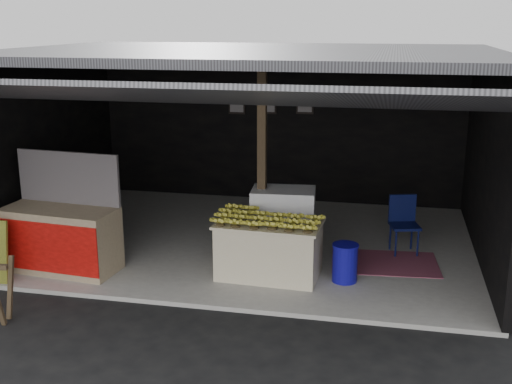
% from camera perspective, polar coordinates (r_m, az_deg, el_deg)
% --- Properties ---
extents(ground, '(80.00, 80.00, 0.00)m').
position_cam_1_polar(ground, '(8.01, -4.40, -10.39)').
color(ground, black).
rests_on(ground, ground).
extents(concrete_slab, '(7.00, 5.00, 0.06)m').
position_cam_1_polar(concrete_slab, '(10.24, -0.46, -4.37)').
color(concrete_slab, gray).
rests_on(concrete_slab, ground).
extents(shophouse, '(7.40, 7.29, 3.02)m').
position_cam_1_polar(shophouse, '(10.05, -0.08, 7.43)').
color(shophouse, black).
rests_on(shophouse, ground).
extents(banana_table, '(1.43, 0.92, 0.77)m').
position_cam_1_polar(banana_table, '(8.69, 1.18, -5.07)').
color(banana_table, beige).
rests_on(banana_table, concrete_slab).
extents(banana_pile, '(1.32, 0.83, 0.15)m').
position_cam_1_polar(banana_pile, '(8.55, 1.20, -2.19)').
color(banana_pile, gold).
rests_on(banana_pile, banana_table).
extents(white_crate, '(0.96, 0.69, 1.01)m').
position_cam_1_polar(white_crate, '(9.40, 2.41, -2.74)').
color(white_crate, white).
rests_on(white_crate, concrete_slab).
extents(neighbor_stall, '(1.63, 0.85, 1.62)m').
position_cam_1_polar(neighbor_stall, '(9.28, -16.96, -3.76)').
color(neighbor_stall, '#998466').
rests_on(neighbor_stall, concrete_slab).
extents(water_barrel, '(0.33, 0.33, 0.49)m').
position_cam_1_polar(water_barrel, '(8.64, 7.90, -6.34)').
color(water_barrel, '#0F0C85').
rests_on(water_barrel, concrete_slab).
extents(plastic_chair, '(0.50, 0.50, 0.86)m').
position_cam_1_polar(plastic_chair, '(9.80, 12.97, -2.36)').
color(plastic_chair, '#0A103B').
rests_on(plastic_chair, concrete_slab).
extents(magenta_rug, '(1.58, 1.12, 0.01)m').
position_cam_1_polar(magenta_rug, '(9.44, 11.36, -6.18)').
color(magenta_rug, maroon).
rests_on(magenta_rug, concrete_slab).
extents(picture_frames, '(1.62, 0.04, 0.46)m').
position_cam_1_polar(picture_frames, '(12.13, 1.22, 7.93)').
color(picture_frames, black).
rests_on(picture_frames, shophouse).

